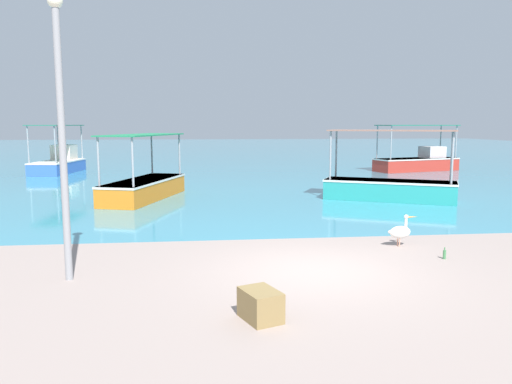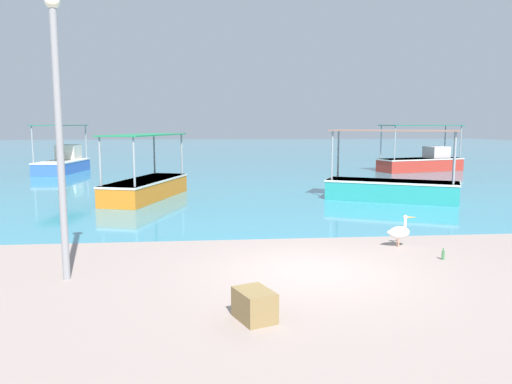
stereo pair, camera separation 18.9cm
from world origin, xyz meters
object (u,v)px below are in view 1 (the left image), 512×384
(fishing_boat_far_right, at_px, (389,186))
(cargo_crate, at_px, (260,305))
(lamp_post, at_px, (61,123))
(fishing_boat_outer, at_px, (418,161))
(pelican, at_px, (400,231))
(fishing_boat_near_right, at_px, (59,162))
(glass_bottle, at_px, (444,254))
(fishing_boat_near_left, at_px, (144,185))

(fishing_boat_far_right, xyz_separation_m, cargo_crate, (-6.63, -11.78, -0.34))
(lamp_post, xyz_separation_m, cargo_crate, (3.52, -2.44, -2.83))
(fishing_boat_outer, height_order, pelican, fishing_boat_outer)
(cargo_crate, bearing_deg, pelican, 47.04)
(fishing_boat_outer, relative_size, lamp_post, 1.11)
(fishing_boat_near_right, xyz_separation_m, glass_bottle, (14.46, -22.23, -0.58))
(fishing_boat_near_left, relative_size, lamp_post, 1.04)
(fishing_boat_near_left, xyz_separation_m, pelican, (7.28, -8.86, -0.19))
(lamp_post, bearing_deg, cargo_crate, -34.75)
(fishing_boat_near_right, xyz_separation_m, lamp_post, (6.36, -22.87, 2.38))
(cargo_crate, bearing_deg, lamp_post, 145.25)
(cargo_crate, height_order, glass_bottle, cargo_crate)
(fishing_boat_near_right, relative_size, fishing_boat_outer, 0.84)
(pelican, distance_m, lamp_post, 8.26)
(fishing_boat_near_right, xyz_separation_m, fishing_boat_far_right, (16.51, -13.52, -0.11))
(fishing_boat_near_left, distance_m, lamp_post, 11.07)
(glass_bottle, bearing_deg, cargo_crate, -146.16)
(fishing_boat_far_right, bearing_deg, fishing_boat_near_left, 171.75)
(lamp_post, distance_m, cargo_crate, 5.13)
(lamp_post, bearing_deg, pelican, 14.19)
(fishing_boat_near_right, distance_m, fishing_boat_far_right, 21.34)
(fishing_boat_near_right, height_order, lamp_post, lamp_post)
(fishing_boat_near_left, relative_size, fishing_boat_far_right, 1.07)
(fishing_boat_outer, xyz_separation_m, cargo_crate, (-13.31, -23.99, -0.43))
(fishing_boat_outer, distance_m, lamp_post, 27.45)
(pelican, bearing_deg, glass_bottle, -67.34)
(fishing_boat_outer, relative_size, cargo_crate, 8.72)
(fishing_boat_outer, xyz_separation_m, fishing_boat_near_left, (-16.54, -10.77, -0.10))
(fishing_boat_near_left, bearing_deg, fishing_boat_far_right, -8.25)
(cargo_crate, relative_size, glass_bottle, 2.57)
(fishing_boat_outer, height_order, glass_bottle, fishing_boat_outer)
(glass_bottle, bearing_deg, lamp_post, -175.51)
(fishing_boat_far_right, bearing_deg, pelican, -109.16)
(fishing_boat_near_left, height_order, glass_bottle, fishing_boat_near_left)
(lamp_post, height_order, cargo_crate, lamp_post)
(lamp_post, bearing_deg, glass_bottle, 4.49)
(pelican, height_order, cargo_crate, pelican)
(fishing_boat_near_right, bearing_deg, lamp_post, -74.47)
(fishing_boat_outer, height_order, fishing_boat_far_right, fishing_boat_outer)
(fishing_boat_near_right, distance_m, pelican, 25.16)
(fishing_boat_outer, relative_size, fishing_boat_near_left, 1.07)
(fishing_boat_near_right, relative_size, glass_bottle, 18.76)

